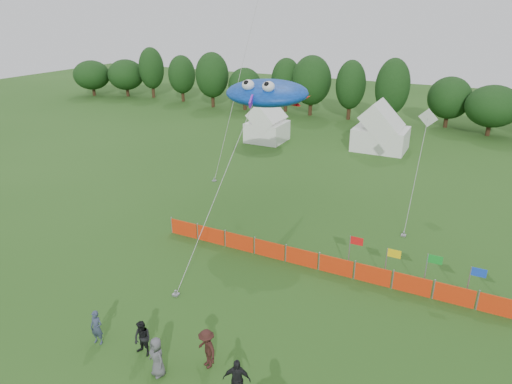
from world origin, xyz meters
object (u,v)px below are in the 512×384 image
at_px(stingray_kite, 270,92).
at_px(spectator_b, 143,339).
at_px(spectator_a, 97,328).
at_px(spectator_c, 207,349).
at_px(tent_left, 267,125).
at_px(spectator_d, 237,380).
at_px(spectator_e, 157,357).
at_px(barrier_fence, 318,262).
at_px(tent_right, 381,132).

bearing_deg(stingray_kite, spectator_b, -84.64).
xyz_separation_m(spectator_a, spectator_c, (4.98, 0.95, 0.08)).
bearing_deg(tent_left, spectator_d, -66.24).
height_order(spectator_e, stingray_kite, stingray_kite).
xyz_separation_m(tent_left, spectator_e, (10.88, -32.73, -0.89)).
distance_m(barrier_fence, spectator_c, 9.16).
relative_size(spectator_a, spectator_d, 0.91).
height_order(barrier_fence, spectator_d, spectator_d).
relative_size(spectator_e, stingray_kite, 0.09).
height_order(spectator_a, spectator_d, spectator_d).
distance_m(tent_left, spectator_a, 33.29).
xyz_separation_m(spectator_b, spectator_e, (1.23, -0.61, 0.04)).
height_order(barrier_fence, stingray_kite, stingray_kite).
bearing_deg(spectator_a, tent_left, 94.80).
xyz_separation_m(spectator_d, stingray_kite, (-6.03, 15.42, 7.63)).
xyz_separation_m(tent_right, barrier_fence, (2.21, -24.72, -1.38)).
distance_m(tent_right, spectator_c, 33.78).
height_order(tent_left, stingray_kite, stingray_kite).
height_order(spectator_c, spectator_e, spectator_c).
xyz_separation_m(tent_left, tent_right, (11.69, 2.27, 0.14)).
bearing_deg(barrier_fence, stingray_kite, 135.88).
distance_m(spectator_a, spectator_b, 2.26).
bearing_deg(spectator_a, spectator_e, -12.88).
relative_size(spectator_d, spectator_e, 1.04).
height_order(tent_left, tent_right, tent_right).
bearing_deg(spectator_b, spectator_d, 1.28).
bearing_deg(spectator_e, spectator_d, 27.74).
relative_size(tent_left, spectator_b, 2.41).
xyz_separation_m(tent_left, spectator_b, (9.64, -32.12, -0.93)).
bearing_deg(spectator_d, stingray_kite, 90.72).
relative_size(tent_left, tent_right, 0.74).
bearing_deg(barrier_fence, spectator_c, -99.47).
bearing_deg(tent_left, spectator_a, -77.13).
bearing_deg(spectator_d, tent_right, 73.59).
distance_m(barrier_fence, spectator_b, 10.56).
distance_m(spectator_a, spectator_e, 3.48).
bearing_deg(tent_right, spectator_d, -85.76).
height_order(spectator_b, stingray_kite, stingray_kite).
distance_m(tent_left, spectator_c, 33.85).
xyz_separation_m(tent_left, stingray_kite, (8.22, -16.96, 6.77)).
bearing_deg(spectator_d, spectator_a, 159.84).
height_order(spectator_c, stingray_kite, stingray_kite).
distance_m(tent_left, spectator_e, 34.50).
relative_size(spectator_a, stingray_kite, 0.09).
bearing_deg(spectator_c, tent_left, 139.27).
xyz_separation_m(tent_right, spectator_c, (0.70, -33.75, -1.00)).
bearing_deg(spectator_e, barrier_fence, 95.44).
bearing_deg(spectator_c, spectator_e, -112.72).
relative_size(tent_right, spectator_a, 3.29).
height_order(tent_right, stingray_kite, stingray_kite).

